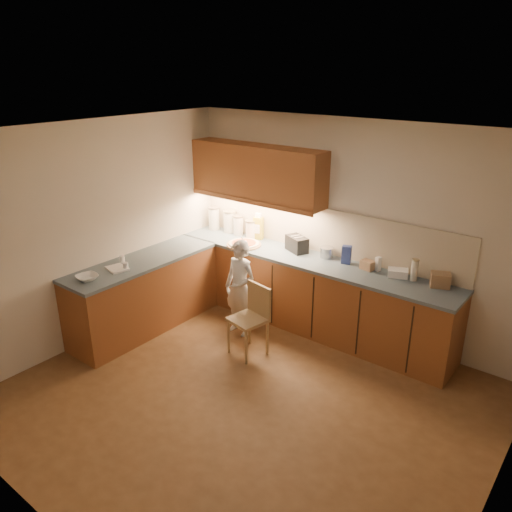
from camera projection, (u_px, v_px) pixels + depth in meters
name	position (u px, v px, depth m)	size (l,w,h in m)	color
room	(244.00, 244.00, 4.40)	(4.54, 4.50, 2.62)	brown
l_counter	(251.00, 293.00, 6.28)	(3.77, 2.62, 0.92)	brown
backsplash	(321.00, 230.00, 6.24)	(3.75, 0.02, 0.58)	beige
upper_cabinets	(257.00, 173.00, 6.41)	(1.95, 0.36, 0.73)	brown
pizza_on_board	(244.00, 244.00, 6.56)	(0.46, 0.46, 0.18)	tan
child	(240.00, 288.00, 6.07)	(0.44, 0.29, 1.21)	silver
wooden_chair	(252.00, 315.00, 5.69)	(0.44, 0.44, 0.83)	tan
mixing_bowl	(87.00, 278.00, 5.51)	(0.23, 0.23, 0.06)	white
canister_a	(214.00, 218.00, 7.15)	(0.17, 0.17, 0.33)	white
canister_b	(230.00, 221.00, 7.03)	(0.18, 0.18, 0.31)	silver
canister_c	(238.00, 225.00, 6.93)	(0.15, 0.15, 0.28)	white
canister_d	(251.00, 229.00, 6.79)	(0.16, 0.16, 0.26)	white
oil_jug	(258.00, 227.00, 6.75)	(0.14, 0.12, 0.36)	gold
toaster	(297.00, 244.00, 6.33)	(0.35, 0.29, 0.20)	black
steel_pot	(327.00, 252.00, 6.14)	(0.17, 0.17, 0.13)	#ACADB1
blue_box	(346.00, 255.00, 5.94)	(0.11, 0.08, 0.22)	#33459A
card_box_a	(368.00, 265.00, 5.78)	(0.15, 0.11, 0.11)	tan
white_bottle	(378.00, 264.00, 5.74)	(0.06, 0.06, 0.17)	white
flat_pack	(398.00, 273.00, 5.60)	(0.22, 0.15, 0.09)	white
tall_jar	(414.00, 270.00, 5.47)	(0.08, 0.08, 0.25)	silver
card_box_b	(440.00, 280.00, 5.33)	(0.20, 0.16, 0.16)	#967350
dough_cloth	(117.00, 268.00, 5.81)	(0.25, 0.20, 0.02)	silver
spice_jar_a	(122.00, 259.00, 6.00)	(0.06, 0.06, 0.08)	white
spice_jar_b	(126.00, 266.00, 5.79)	(0.06, 0.06, 0.08)	white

